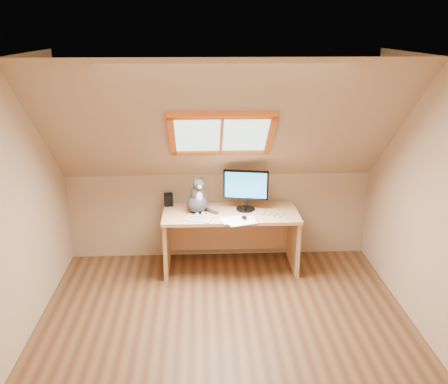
{
  "coord_description": "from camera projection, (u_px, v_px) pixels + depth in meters",
  "views": [
    {
      "loc": [
        -0.2,
        -3.74,
        2.64
      ],
      "look_at": [
        0.02,
        1.0,
        1.04
      ],
      "focal_mm": 40.0,
      "sensor_mm": 36.0,
      "label": 1
    }
  ],
  "objects": [
    {
      "name": "ground",
      "position": [
        227.0,
        340.0,
        4.39
      ],
      "size": [
        3.5,
        3.5,
        0.0
      ],
      "primitive_type": "plane",
      "color": "brown",
      "rests_on": "ground"
    },
    {
      "name": "cat",
      "position": [
        197.0,
        199.0,
        5.44
      ],
      "size": [
        0.3,
        0.33,
        0.43
      ],
      "color": "#3E3937",
      "rests_on": "desk"
    },
    {
      "name": "monitor",
      "position": [
        246.0,
        187.0,
        5.46
      ],
      "size": [
        0.49,
        0.21,
        0.46
      ],
      "color": "black",
      "rests_on": "desk"
    },
    {
      "name": "papers",
      "position": [
        232.0,
        221.0,
        5.23
      ],
      "size": [
        0.35,
        0.3,
        0.01
      ],
      "color": "white",
      "rests_on": "desk"
    },
    {
      "name": "desk_speaker",
      "position": [
        168.0,
        200.0,
        5.66
      ],
      "size": [
        0.11,
        0.11,
        0.14
      ],
      "primitive_type": "cube",
      "rotation": [
        0.0,
        0.0,
        0.14
      ],
      "color": "black",
      "rests_on": "desk"
    },
    {
      "name": "desk",
      "position": [
        230.0,
        228.0,
        5.61
      ],
      "size": [
        1.49,
        0.65,
        0.68
      ],
      "color": "tan",
      "rests_on": "ground"
    },
    {
      "name": "mouse",
      "position": [
        244.0,
        218.0,
        5.29
      ],
      "size": [
        0.06,
        0.1,
        0.03
      ],
      "primitive_type": "ellipsoid",
      "rotation": [
        0.0,
        0.0,
        0.03
      ],
      "color": "black",
      "rests_on": "desk"
    },
    {
      "name": "graphics_tablet",
      "position": [
        199.0,
        218.0,
        5.29
      ],
      "size": [
        0.33,
        0.28,
        0.01
      ],
      "primitive_type": "cube",
      "rotation": [
        0.0,
        0.0,
        -0.32
      ],
      "color": "#B2B2B7",
      "rests_on": "desk"
    },
    {
      "name": "cables",
      "position": [
        265.0,
        215.0,
        5.38
      ],
      "size": [
        0.51,
        0.26,
        0.01
      ],
      "color": "silver",
      "rests_on": "desk"
    },
    {
      "name": "room_shell",
      "position": [
        228.0,
        189.0,
        3.84
      ],
      "size": [
        3.52,
        3.52,
        2.41
      ],
      "color": "tan",
      "rests_on": "ground"
    }
  ]
}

